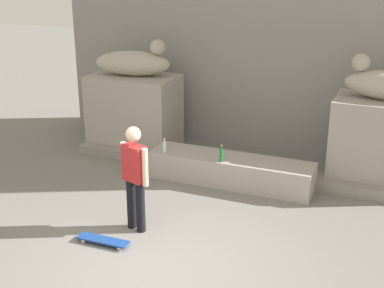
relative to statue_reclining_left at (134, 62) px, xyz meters
The scene contains 11 objects.
ground_plane 5.23m from the statue_reclining_left, 58.97° to the right, with size 40.00×40.00×0.00m, color slate.
facade_wall 3.01m from the statue_reclining_left, 26.97° to the left, with size 9.27×0.60×5.88m, color gray.
pedestal_left 1.09m from the statue_reclining_left, 169.26° to the right, with size 1.83×1.12×1.60m, color #A39E93.
pedestal_right 5.17m from the statue_reclining_left, ahead, with size 1.83×1.12×1.60m, color #A39E93.
statue_reclining_left is the anchor object (origin of this frame).
ledge_block 3.17m from the statue_reclining_left, 22.60° to the right, with size 3.04×0.71×0.51m, color #A39E93.
skater 3.82m from the statue_reclining_left, 62.05° to the right, with size 0.52×0.30×1.67m.
skateboard 4.52m from the statue_reclining_left, 68.85° to the right, with size 0.80×0.22×0.08m.
bottle_green 3.02m from the statue_reclining_left, 28.62° to the right, with size 0.06×0.06×0.32m.
bottle_clear 2.18m from the statue_reclining_left, 44.70° to the right, with size 0.07×0.07×0.27m.
stair_step 3.14m from the statue_reclining_left, 13.14° to the right, with size 6.93×0.50×0.19m, color gray.
Camera 1 is at (2.87, -5.61, 4.09)m, focal length 50.40 mm.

